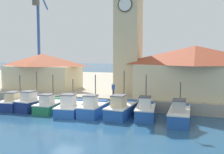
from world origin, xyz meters
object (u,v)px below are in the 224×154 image
object	(u,v)px
fishing_boat_center	(93,108)
warehouse_left	(43,71)
clock_tower	(128,29)
warehouse_right	(195,71)
fishing_boat_right_inner	(145,111)
fishing_boat_mid_right	(122,109)
fishing_boat_far_left	(17,102)
port_crane_near	(39,44)
dock_worker_along_quay	(152,91)
fishing_boat_mid_left	(71,107)
dock_worker_near_tower	(113,89)
fishing_boat_right_outer	(179,114)
fishing_boat_left_outer	(34,103)
fishing_boat_left_inner	(51,105)

from	to	relation	value
fishing_boat_center	warehouse_left	size ratio (longest dim) A/B	0.40
clock_tower	warehouse_right	size ratio (longest dim) A/B	1.26
fishing_boat_right_inner	fishing_boat_mid_right	bearing A→B (deg)	-179.69
fishing_boat_far_left	fishing_boat_right_inner	distance (m)	14.89
warehouse_right	port_crane_near	size ratio (longest dim) A/B	0.72
clock_tower	warehouse_left	distance (m)	13.99
clock_tower	warehouse_left	size ratio (longest dim) A/B	1.61
fishing_boat_center	dock_worker_along_quay	world-z (taller)	fishing_boat_center
port_crane_near	dock_worker_along_quay	xyz separation A→B (m)	(26.33, -17.49, -6.12)
fishing_boat_far_left	fishing_boat_mid_left	size ratio (longest dim) A/B	1.01
warehouse_right	dock_worker_near_tower	xyz separation A→B (m)	(-8.92, -2.62, -2.16)
fishing_boat_center	dock_worker_near_tower	xyz separation A→B (m)	(0.55, 4.71, 1.35)
warehouse_right	dock_worker_along_quay	world-z (taller)	warehouse_right
clock_tower	fishing_boat_mid_right	bearing A→B (deg)	-79.52
fishing_boat_mid_right	warehouse_left	bearing A→B (deg)	150.49
fishing_boat_mid_right	fishing_boat_right_outer	world-z (taller)	fishing_boat_mid_right
fishing_boat_mid_left	dock_worker_near_tower	xyz separation A→B (m)	(3.07, 4.66, 1.39)
fishing_boat_right_inner	warehouse_right	distance (m)	8.73
fishing_boat_right_inner	dock_worker_near_tower	xyz separation A→B (m)	(-4.62, 4.12, 1.34)
fishing_boat_left_outer	clock_tower	world-z (taller)	clock_tower
fishing_boat_mid_left	warehouse_right	xyz separation A→B (m)	(11.99, 7.27, 3.55)
fishing_boat_mid_right	fishing_boat_right_inner	xyz separation A→B (m)	(2.39, 0.01, -0.01)
fishing_boat_left_outer	clock_tower	distance (m)	14.41
dock_worker_near_tower	fishing_boat_mid_left	bearing A→B (deg)	-123.39
fishing_boat_far_left	fishing_boat_left_inner	bearing A→B (deg)	-2.04
fishing_boat_left_inner	dock_worker_along_quay	bearing A→B (deg)	22.07
warehouse_left	warehouse_right	xyz separation A→B (m)	(20.96, -1.32, 0.44)
fishing_boat_center	warehouse_left	world-z (taller)	warehouse_left
fishing_boat_left_outer	fishing_boat_left_inner	distance (m)	2.25
fishing_boat_left_outer	dock_worker_along_quay	distance (m)	13.29
clock_tower	fishing_boat_center	bearing A→B (deg)	-99.64
fishing_boat_right_outer	dock_worker_near_tower	size ratio (longest dim) A/B	3.28
dock_worker_near_tower	warehouse_right	bearing A→B (deg)	16.36
fishing_boat_left_outer	dock_worker_along_quay	world-z (taller)	fishing_boat_left_outer
fishing_boat_center	fishing_boat_left_outer	bearing A→B (deg)	175.32
fishing_boat_right_inner	port_crane_near	world-z (taller)	port_crane_near
fishing_boat_right_inner	port_crane_near	size ratio (longest dim) A/B	0.24
fishing_boat_mid_right	port_crane_near	world-z (taller)	port_crane_near
fishing_boat_right_inner	port_crane_near	bearing A→B (deg)	140.72
fishing_boat_center	port_crane_near	size ratio (longest dim) A/B	0.23
port_crane_near	fishing_boat_mid_right	bearing A→B (deg)	-41.98
fishing_boat_left_outer	fishing_boat_center	bearing A→B (deg)	-4.68
fishing_boat_right_inner	dock_worker_along_quay	bearing A→B (deg)	90.98
fishing_boat_far_left	fishing_boat_mid_left	bearing A→B (deg)	-4.77
fishing_boat_left_inner	fishing_boat_center	size ratio (longest dim) A/B	1.12
fishing_boat_center	clock_tower	bearing A→B (deg)	80.36
warehouse_left	dock_worker_along_quay	world-z (taller)	warehouse_left
fishing_boat_mid_right	dock_worker_along_quay	bearing A→B (deg)	60.55
fishing_boat_far_left	dock_worker_along_quay	distance (m)	15.42
fishing_boat_center	dock_worker_along_quay	xyz separation A→B (m)	(5.10, 4.69, 1.35)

